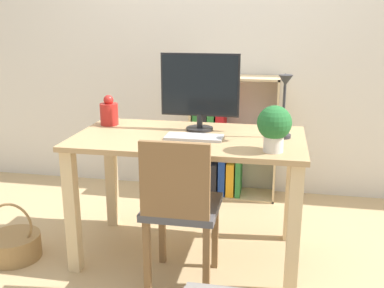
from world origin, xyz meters
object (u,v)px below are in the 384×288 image
at_px(chair, 180,206).
at_px(bookshelf, 221,146).
at_px(keyboard, 194,137).
at_px(desk_lamp, 284,100).
at_px(vase, 109,113).
at_px(monitor, 200,88).
at_px(basket, 14,245).
at_px(potted_plant, 274,126).

height_order(chair, bookshelf, bookshelf).
distance_m(keyboard, desk_lamp, 0.55).
bearing_deg(keyboard, vase, 158.96).
xyz_separation_m(monitor, vase, (-0.60, 0.02, -0.18)).
bearing_deg(chair, bookshelf, 80.83).
relative_size(monitor, bookshelf, 0.48).
height_order(monitor, vase, monitor).
bearing_deg(basket, desk_lamp, 9.42).
height_order(keyboard, bookshelf, bookshelf).
bearing_deg(vase, keyboard, -21.04).
height_order(desk_lamp, bookshelf, desk_lamp).
relative_size(desk_lamp, basket, 1.03).
distance_m(vase, bookshelf, 1.15).
relative_size(keyboard, bookshelf, 0.33).
relative_size(potted_plant, bookshelf, 0.24).
relative_size(monitor, basket, 1.32).
distance_m(desk_lamp, basket, 1.88).
bearing_deg(basket, keyboard, 10.48).
bearing_deg(bookshelf, vase, -126.43).
relative_size(keyboard, basket, 0.90).
bearing_deg(potted_plant, vase, 158.81).
bearing_deg(desk_lamp, basket, -170.58).
relative_size(potted_plant, basket, 0.66).
bearing_deg(vase, monitor, -2.18).
distance_m(vase, chair, 0.88).
bearing_deg(vase, basket, -138.68).
xyz_separation_m(keyboard, basket, (-1.11, -0.21, -0.70)).
bearing_deg(desk_lamp, keyboard, -172.93).
bearing_deg(basket, potted_plant, 0.98).
bearing_deg(monitor, keyboard, -88.70).
bearing_deg(basket, vase, 41.32).
bearing_deg(desk_lamp, vase, 171.21).
bearing_deg(monitor, chair, -91.75).
distance_m(keyboard, bookshelf, 1.15).
bearing_deg(keyboard, desk_lamp, 7.07).
xyz_separation_m(desk_lamp, chair, (-0.52, -0.37, -0.52)).
xyz_separation_m(monitor, bookshelf, (0.03, 0.88, -0.62)).
xyz_separation_m(monitor, keyboard, (0.00, -0.21, -0.26)).
relative_size(monitor, vase, 2.47).
height_order(keyboard, potted_plant, potted_plant).
relative_size(monitor, keyboard, 1.46).
height_order(potted_plant, bookshelf, potted_plant).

